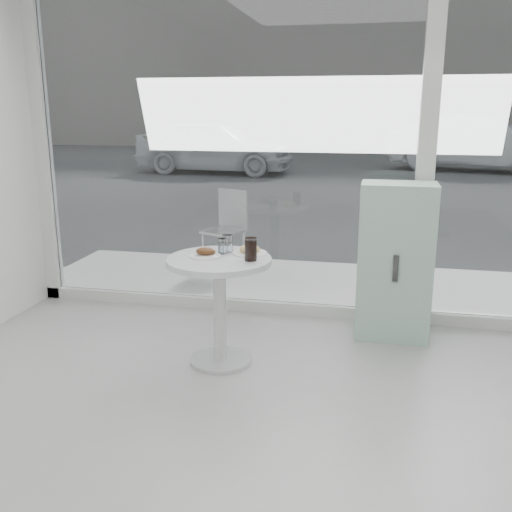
% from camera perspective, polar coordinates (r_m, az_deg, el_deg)
% --- Properties ---
extents(room_shell, '(6.00, 6.00, 6.00)m').
position_cam_1_polar(room_shell, '(1.28, -13.01, 20.77)').
color(room_shell, white).
rests_on(room_shell, ground).
extents(storefront, '(5.00, 0.14, 3.00)m').
position_cam_1_polar(storefront, '(4.74, 6.67, 13.91)').
color(storefront, silver).
rests_on(storefront, ground).
extents(main_table, '(0.72, 0.72, 0.77)m').
position_cam_1_polar(main_table, '(3.95, -3.67, -3.26)').
color(main_table, silver).
rests_on(main_table, ground).
extents(patio_deck, '(5.60, 1.60, 0.05)m').
position_cam_1_polar(patio_deck, '(5.81, 6.20, -2.86)').
color(patio_deck, silver).
rests_on(patio_deck, ground).
extents(street, '(40.00, 24.00, 0.00)m').
position_cam_1_polar(street, '(17.82, 10.23, 8.70)').
color(street, '#323232').
rests_on(street, ground).
extents(far_building, '(40.00, 2.00, 8.00)m').
position_cam_1_polar(far_building, '(26.82, 11.32, 19.13)').
color(far_building, gray).
rests_on(far_building, ground).
extents(mint_cabinet, '(0.57, 0.40, 1.22)m').
position_cam_1_polar(mint_cabinet, '(4.53, 13.73, -0.55)').
color(mint_cabinet, '#85A99A').
rests_on(mint_cabinet, ground).
extents(patio_chair, '(0.48, 0.48, 0.86)m').
position_cam_1_polar(patio_chair, '(6.16, -2.91, 3.15)').
color(patio_chair, silver).
rests_on(patio_chair, patio_deck).
extents(car_white, '(4.42, 2.04, 1.47)m').
position_cam_1_polar(car_white, '(16.04, -4.17, 10.90)').
color(car_white, silver).
rests_on(car_white, street).
extents(car_silver, '(5.13, 2.82, 1.60)m').
position_cam_1_polar(car_silver, '(17.62, 21.40, 10.51)').
color(car_silver, '#B6B8BE').
rests_on(car_silver, street).
extents(plate_fritter, '(0.21, 0.21, 0.07)m').
position_cam_1_polar(plate_fritter, '(3.92, -5.04, 0.29)').
color(plate_fritter, white).
rests_on(plate_fritter, main_table).
extents(plate_donut, '(0.24, 0.24, 0.06)m').
position_cam_1_polar(plate_donut, '(3.98, -0.64, 0.51)').
color(plate_donut, white).
rests_on(plate_donut, main_table).
extents(water_tumbler_a, '(0.07, 0.07, 0.11)m').
position_cam_1_polar(water_tumbler_a, '(3.99, -3.34, 0.92)').
color(water_tumbler_a, white).
rests_on(water_tumbler_a, main_table).
extents(water_tumbler_b, '(0.08, 0.08, 0.12)m').
position_cam_1_polar(water_tumbler_b, '(4.04, -2.87, 1.17)').
color(water_tumbler_b, white).
rests_on(water_tumbler_b, main_table).
extents(cola_glass, '(0.08, 0.08, 0.16)m').
position_cam_1_polar(cola_glass, '(3.80, -0.53, 0.64)').
color(cola_glass, white).
rests_on(cola_glass, main_table).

